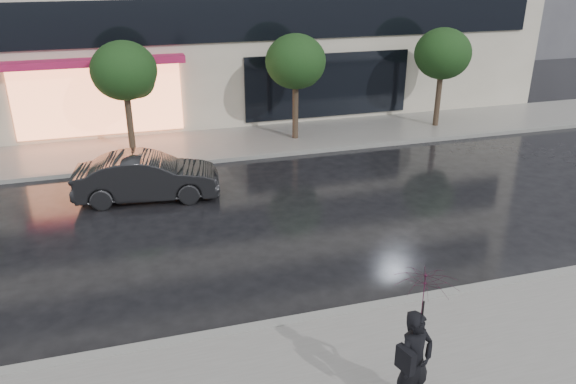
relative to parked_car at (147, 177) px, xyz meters
name	(u,v)px	position (x,y,z in m)	size (l,w,h in m)	color
ground	(298,294)	(2.70, -6.00, -0.67)	(120.00, 120.00, 0.00)	black
sidewalk_far	(216,144)	(2.70, 4.25, -0.61)	(60.00, 3.50, 0.12)	slate
curb_near	(314,318)	(2.70, -7.00, -0.60)	(60.00, 0.25, 0.14)	gray
curb_far	(225,159)	(2.70, 2.50, -0.60)	(60.00, 0.25, 0.14)	gray
tree_mid_west	(126,73)	(-0.23, 4.03, 2.25)	(2.20, 2.20, 3.99)	#33261C
tree_mid_east	(297,63)	(5.77, 4.03, 2.25)	(2.20, 2.20, 3.99)	#33261C
tree_far_east	(444,55)	(11.77, 4.03, 2.25)	(2.20, 2.20, 3.99)	#33261C
parked_car	(147,177)	(0.00, 0.00, 0.00)	(1.43, 4.09, 1.35)	black
pedestrian_with_umbrella	(420,324)	(3.40, -9.66, 1.00)	(1.14, 1.15, 2.41)	black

